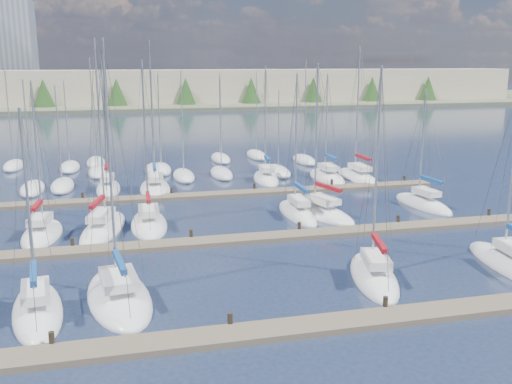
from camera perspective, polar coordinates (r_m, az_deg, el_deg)
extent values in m
plane|color=#242F48|center=(82.94, -7.65, 4.25)|extent=(400.00, 400.00, 0.00)
cube|color=#6B5E4C|center=(27.96, 6.06, -13.17)|extent=(44.00, 1.80, 0.35)
cylinder|color=#2D261C|center=(27.47, -19.72, -14.06)|extent=(0.26, 0.26, 1.10)
cylinder|color=#2D261C|center=(27.69, -2.60, -13.03)|extent=(0.26, 0.26, 1.10)
cylinder|color=#2D261C|center=(30.12, 12.79, -11.13)|extent=(0.26, 0.26, 1.10)
cube|color=#6B5E4C|center=(40.45, -0.68, -4.70)|extent=(44.00, 1.80, 0.35)
cylinder|color=#2D261C|center=(40.43, -17.85, -5.13)|extent=(0.26, 0.26, 1.10)
cylinder|color=#2D261C|center=(40.58, -6.50, -4.50)|extent=(0.26, 0.26, 1.10)
cylinder|color=#2D261C|center=(42.28, 4.34, -3.74)|extent=(0.26, 0.26, 1.10)
cylinder|color=#2D261C|center=(45.34, 14.00, -2.94)|extent=(0.26, 0.26, 1.10)
cylinder|color=#2D261C|center=(49.51, 22.24, -2.19)|extent=(0.26, 0.26, 1.10)
cube|color=#6B5E4C|center=(53.70, -4.09, -0.27)|extent=(44.00, 1.80, 0.35)
cylinder|color=#2D261C|center=(53.91, -16.93, -0.60)|extent=(0.26, 0.26, 1.10)
cylinder|color=#2D261C|center=(54.03, -8.44, -0.14)|extent=(0.26, 0.26, 1.10)
cylinder|color=#2D261C|center=(55.31, -0.17, 0.31)|extent=(0.26, 0.26, 1.10)
cylinder|color=#2D261C|center=(57.68, 7.57, 0.73)|extent=(0.26, 0.26, 1.10)
cylinder|color=#2D261C|center=(61.02, 14.59, 1.09)|extent=(0.26, 0.26, 1.10)
ellipsoid|color=white|center=(31.38, -20.99, -11.19)|extent=(3.36, 8.08, 1.60)
cube|color=black|center=(31.38, -20.99, -11.19)|extent=(1.71, 3.89, 0.12)
cube|color=silver|center=(30.52, -21.19, -9.25)|extent=(1.66, 2.89, 0.50)
cylinder|color=#9EA0A5|center=(30.22, -21.86, -0.88)|extent=(0.14, 0.14, 9.18)
cylinder|color=#9EA0A5|center=(29.56, -21.35, -7.80)|extent=(0.50, 3.28, 0.10)
cube|color=navy|center=(29.52, -21.37, -7.59)|extent=(0.67, 3.05, 0.30)
ellipsoid|color=white|center=(44.37, -20.58, -4.08)|extent=(3.18, 7.10, 1.60)
cube|color=silver|center=(43.70, -20.80, -2.58)|extent=(1.64, 2.53, 0.50)
cylinder|color=#9EA0A5|center=(43.61, -21.08, 3.77)|extent=(0.14, 0.14, 10.01)
cylinder|color=#9EA0A5|center=(42.92, -21.06, -1.43)|extent=(0.33, 2.90, 0.10)
cube|color=maroon|center=(42.89, -21.07, -1.27)|extent=(0.51, 2.68, 0.30)
ellipsoid|color=white|center=(38.80, 24.03, -6.81)|extent=(3.29, 8.96, 1.60)
ellipsoid|color=white|center=(34.41, 11.68, -8.40)|extent=(4.30, 8.21, 1.60)
cube|color=maroon|center=(34.41, 11.68, -8.40)|extent=(2.16, 3.97, 0.12)
cube|color=silver|center=(33.61, 11.91, -6.58)|extent=(1.98, 2.99, 0.50)
cylinder|color=#9EA0A5|center=(33.23, 11.99, 2.67)|extent=(0.14, 0.14, 11.10)
cylinder|color=#9EA0A5|center=(32.69, 12.22, -5.21)|extent=(0.90, 3.22, 0.10)
cube|color=maroon|center=(32.65, 12.23, -5.01)|extent=(1.03, 3.02, 0.30)
ellipsoid|color=white|center=(44.33, -15.01, -3.70)|extent=(4.61, 9.48, 1.60)
cube|color=silver|center=(43.56, -15.25, -2.23)|extent=(2.12, 3.44, 0.50)
cylinder|color=#9EA0A5|center=(43.55, -15.35, 6.11)|extent=(0.14, 0.14, 12.94)
cylinder|color=#9EA0A5|center=(42.62, -15.58, -1.12)|extent=(0.98, 3.76, 0.10)
cube|color=maroon|center=(42.59, -15.59, -0.97)|extent=(1.10, 3.50, 0.30)
ellipsoid|color=white|center=(62.64, 10.12, 1.38)|extent=(2.69, 9.08, 1.60)
cube|color=black|center=(62.64, 10.12, 1.38)|extent=(1.40, 4.36, 0.12)
cube|color=silver|center=(61.99, 10.34, 2.47)|extent=(1.47, 3.18, 0.50)
cylinder|color=#9EA0A5|center=(62.26, 10.12, 8.27)|extent=(0.14, 0.14, 12.86)
cylinder|color=#9EA0A5|center=(61.16, 10.66, 3.32)|extent=(0.12, 3.81, 0.10)
cube|color=maroon|center=(61.14, 10.66, 3.43)|extent=(0.31, 3.51, 0.30)
ellipsoid|color=white|center=(60.80, 1.00, 1.23)|extent=(3.24, 7.60, 1.60)
cube|color=maroon|center=(60.80, 1.00, 1.23)|extent=(1.65, 3.66, 0.12)
cube|color=silver|center=(60.19, 1.06, 2.37)|extent=(1.62, 2.71, 0.50)
cylinder|color=#9EA0A5|center=(60.40, 0.94, 7.36)|extent=(0.14, 0.14, 10.83)
cylinder|color=#9EA0A5|center=(59.43, 1.15, 3.26)|extent=(0.43, 3.09, 0.10)
cube|color=navy|center=(59.41, 1.15, 3.38)|extent=(0.61, 2.87, 0.30)
ellipsoid|color=white|center=(31.79, -13.53, -10.34)|extent=(4.26, 8.99, 1.60)
cube|color=silver|center=(30.90, -13.55, -8.43)|extent=(2.13, 3.22, 0.50)
cylinder|color=#9EA0A5|center=(30.40, -14.43, 2.89)|extent=(0.14, 0.14, 12.46)
cylinder|color=#9EA0A5|center=(29.89, -13.48, -7.02)|extent=(0.54, 3.62, 0.10)
cube|color=navy|center=(29.85, -13.49, -6.80)|extent=(0.70, 3.36, 0.30)
ellipsoid|color=white|center=(62.20, 7.09, 1.40)|extent=(3.13, 8.23, 1.60)
cube|color=silver|center=(61.58, 7.25, 2.51)|extent=(1.67, 2.90, 0.50)
cylinder|color=#9EA0A5|center=(61.89, 7.05, 7.02)|extent=(0.14, 0.14, 10.01)
cylinder|color=#9EA0A5|center=(60.79, 7.48, 3.37)|extent=(0.21, 3.42, 0.10)
cube|color=navy|center=(60.77, 7.48, 3.49)|extent=(0.40, 3.15, 0.30)
ellipsoid|color=white|center=(58.02, -14.54, 0.24)|extent=(2.52, 7.62, 1.60)
cube|color=maroon|center=(58.02, -14.54, 0.24)|extent=(1.30, 3.66, 0.12)
cube|color=silver|center=(57.38, -14.63, 1.42)|extent=(1.34, 2.68, 0.50)
cylinder|color=#9EA0A5|center=(57.53, -14.92, 7.17)|extent=(0.14, 0.14, 11.88)
cylinder|color=#9EA0A5|center=(56.60, -14.72, 2.34)|extent=(0.20, 3.17, 0.10)
cube|color=maroon|center=(56.57, -14.72, 2.46)|extent=(0.39, 2.93, 0.30)
ellipsoid|color=white|center=(47.20, 4.14, -2.26)|extent=(2.21, 7.94, 1.60)
cube|color=black|center=(47.20, 4.14, -2.26)|extent=(1.15, 3.81, 0.12)
cube|color=silver|center=(46.51, 4.31, -0.84)|extent=(1.20, 2.78, 0.50)
cylinder|color=#9EA0A5|center=(46.55, 4.03, 5.36)|extent=(0.14, 0.14, 10.37)
cylinder|color=#9EA0A5|center=(45.68, 4.58, 0.25)|extent=(0.12, 3.33, 0.10)
cube|color=navy|center=(45.65, 4.58, 0.40)|extent=(0.32, 3.06, 0.30)
ellipsoid|color=white|center=(44.75, -10.65, -3.32)|extent=(2.98, 7.94, 1.60)
cube|color=maroon|center=(44.75, -10.65, -3.32)|extent=(1.54, 3.82, 0.12)
cube|color=silver|center=(44.02, -10.70, -1.83)|extent=(1.59, 2.80, 0.50)
cylinder|color=#9EA0A5|center=(43.99, -11.04, 5.40)|extent=(0.14, 0.14, 11.43)
cylinder|color=#9EA0A5|center=(43.16, -10.73, -0.70)|extent=(0.20, 3.31, 0.10)
cube|color=maroon|center=(43.13, -10.74, -0.54)|extent=(0.39, 3.05, 0.30)
ellipsoid|color=white|center=(52.18, 16.33, -1.28)|extent=(3.06, 7.82, 1.60)
cube|color=maroon|center=(52.18, 16.33, -1.28)|extent=(1.56, 3.76, 0.12)
cube|color=silver|center=(51.58, 16.66, 0.02)|extent=(1.54, 2.78, 0.50)
cylinder|color=#9EA0A5|center=(51.63, 16.33, 4.87)|extent=(0.14, 0.14, 9.03)
cylinder|color=#9EA0A5|center=(50.88, 17.14, 1.03)|extent=(0.40, 3.20, 0.10)
cube|color=navy|center=(50.86, 17.14, 1.16)|extent=(0.57, 2.97, 0.30)
ellipsoid|color=white|center=(47.65, 6.35, -2.16)|extent=(5.06, 9.07, 1.60)
cube|color=black|center=(47.65, 6.35, -2.16)|extent=(2.54, 4.38, 0.12)
cube|color=silver|center=(46.99, 6.70, -0.75)|extent=(2.31, 3.33, 0.50)
cylinder|color=#9EA0A5|center=(46.92, 6.06, 5.89)|extent=(0.14, 0.14, 11.19)
cylinder|color=#9EA0A5|center=(46.22, 7.24, 0.34)|extent=(1.08, 3.52, 0.10)
cube|color=maroon|center=(46.19, 7.24, 0.48)|extent=(1.19, 3.29, 0.30)
ellipsoid|color=white|center=(57.04, -10.06, 0.24)|extent=(3.30, 8.24, 1.60)
cube|color=silver|center=(56.37, -10.10, 1.44)|extent=(1.75, 2.91, 0.50)
cylinder|color=#9EA0A5|center=(56.52, -10.38, 8.01)|extent=(0.14, 0.14, 13.27)
cylinder|color=#9EA0A5|center=(55.54, -10.12, 2.37)|extent=(0.25, 3.41, 0.10)
cube|color=navy|center=(55.51, -10.13, 2.49)|extent=(0.44, 3.15, 0.30)
cylinder|color=#9EA0A5|center=(72.67, -23.50, 7.24)|extent=(0.12, 0.12, 11.20)
ellipsoid|color=white|center=(73.44, -23.06, 2.39)|extent=(2.20, 6.40, 1.40)
cylinder|color=#9EA0A5|center=(65.48, -9.64, 7.14)|extent=(0.12, 0.12, 10.14)
ellipsoid|color=white|center=(66.29, -9.45, 2.22)|extent=(2.20, 6.40, 1.40)
cylinder|color=#9EA0A5|center=(65.21, -10.28, 7.24)|extent=(0.12, 0.12, 10.49)
ellipsoid|color=white|center=(66.04, -10.08, 2.15)|extent=(2.20, 6.40, 1.40)
cylinder|color=#9EA0A5|center=(74.52, 0.05, 7.98)|extent=(0.12, 0.12, 10.06)
ellipsoid|color=white|center=(75.23, 0.04, 3.67)|extent=(2.20, 6.40, 1.40)
cylinder|color=#9EA0A5|center=(69.42, -18.43, 6.67)|extent=(0.12, 0.12, 9.39)
ellipsoid|color=white|center=(70.15, -18.12, 2.34)|extent=(2.20, 6.40, 1.40)
cylinder|color=#9EA0A5|center=(58.67, -21.91, 5.59)|extent=(0.12, 0.12, 9.85)
ellipsoid|color=white|center=(59.56, -21.46, 0.27)|extent=(2.20, 6.40, 1.40)
cylinder|color=#9EA0A5|center=(59.01, -19.16, 5.57)|extent=(0.12, 0.12, 9.30)
ellipsoid|color=white|center=(59.86, -18.79, 0.54)|extent=(2.20, 6.40, 1.40)
cylinder|color=#9EA0A5|center=(70.92, 4.94, 8.34)|extent=(0.12, 0.12, 11.68)
ellipsoid|color=white|center=(71.74, 4.84, 3.16)|extent=(2.20, 6.40, 1.40)
cylinder|color=#9EA0A5|center=(62.20, -3.55, 6.82)|extent=(0.12, 0.12, 9.76)
ellipsoid|color=white|center=(63.03, -3.48, 1.82)|extent=(2.20, 6.40, 1.40)
cylinder|color=#9EA0A5|center=(71.70, -16.03, 8.04)|extent=(0.12, 0.12, 11.95)
ellipsoid|color=white|center=(72.52, -15.71, 2.83)|extent=(2.20, 6.40, 1.40)
cylinder|color=#9EA0A5|center=(63.50, 2.27, 6.37)|extent=(0.12, 0.12, 8.46)
ellipsoid|color=white|center=(64.24, 2.24, 2.04)|extent=(2.20, 6.40, 1.40)
cylinder|color=#9EA0A5|center=(65.46, -15.73, 5.95)|extent=(0.12, 0.12, 8.12)
ellipsoid|color=white|center=(66.17, -15.48, 1.90)|extent=(2.20, 6.40, 1.40)
cylinder|color=#9EA0A5|center=(72.06, -3.63, 7.76)|extent=(0.12, 0.12, 10.00)
ellipsoid|color=white|center=(72.79, -3.56, 3.33)|extent=(2.20, 6.40, 1.40)
cylinder|color=#9EA0A5|center=(61.21, -7.39, 7.01)|extent=(0.12, 0.12, 10.54)
ellipsoid|color=white|center=(62.10, -7.23, 1.57)|extent=(2.20, 6.40, 1.40)
cube|color=#666B51|center=(172.17, -11.04, 8.78)|extent=(400.00, 60.00, 1.00)
cube|color=beige|center=(162.78, -7.34, 10.27)|extent=(200.00, 12.00, 10.00)
cube|color=slate|center=(189.14, -23.98, 12.69)|extent=(18.00, 15.00, 30.00)
cone|color=#284C1E|center=(155.72, -20.46, 9.09)|extent=(6.00, 6.00, 8.00)
cone|color=#284C1E|center=(154.76, -13.74, 9.51)|extent=(6.00, 6.00, 8.00)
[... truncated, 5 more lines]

